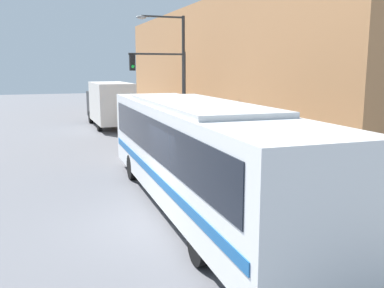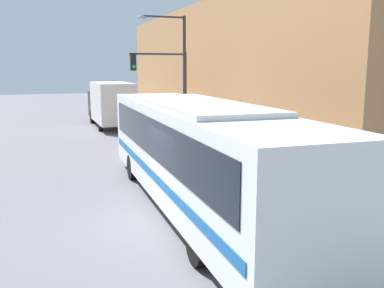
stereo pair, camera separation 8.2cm
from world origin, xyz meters
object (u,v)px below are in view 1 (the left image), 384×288
fire_hydrant (247,154)px  traffic_light_pole (164,78)px  street_lamp (177,64)px  city_bus (196,148)px  parking_meter (225,134)px  delivery_truck (109,103)px

fire_hydrant → traffic_light_pole: size_ratio=0.16×
fire_hydrant → street_lamp: street_lamp is taller
city_bus → parking_meter: 7.32m
fire_hydrant → traffic_light_pole: (-1.04, 8.09, 2.91)m
city_bus → fire_hydrant: city_bus is taller
street_lamp → delivery_truck: bearing=118.1°
city_bus → traffic_light_pole: (2.74, 12.15, 1.69)m
fire_hydrant → traffic_light_pole: traffic_light_pole is taller
fire_hydrant → traffic_light_pole: bearing=97.3°
delivery_truck → street_lamp: bearing=-61.9°
traffic_light_pole → delivery_truck: bearing=109.2°
traffic_light_pole → parking_meter: 6.46m
fire_hydrant → street_lamp: size_ratio=0.11×
fire_hydrant → city_bus: bearing=-133.0°
traffic_light_pole → street_lamp: (0.89, 0.44, 0.78)m
traffic_light_pole → street_lamp: bearing=26.2°
fire_hydrant → street_lamp: bearing=91.0°
city_bus → delivery_truck: (0.62, 18.24, -0.12)m
fire_hydrant → parking_meter: (0.00, 2.17, 0.54)m
city_bus → traffic_light_pole: bearing=79.0°
fire_hydrant → parking_meter: size_ratio=0.56×
fire_hydrant → street_lamp: 9.29m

